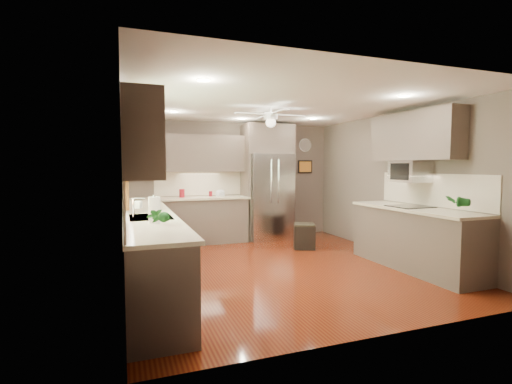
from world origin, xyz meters
TOP-DOWN VIEW (x-y plane):
  - floor at (0.00, 0.00)m, footprint 5.00×5.00m
  - ceiling at (0.00, 0.00)m, footprint 5.00×5.00m
  - wall_back at (0.00, 2.50)m, footprint 4.50×0.00m
  - wall_front at (0.00, -2.50)m, footprint 4.50×0.00m
  - wall_left at (-2.25, 0.00)m, footprint 0.00×5.00m
  - wall_right at (2.25, 0.00)m, footprint 0.00×5.00m
  - canister_a at (-1.13, 2.24)m, footprint 0.14×0.14m
  - canister_d at (-0.55, 2.21)m, footprint 0.09×0.09m
  - soap_bottle at (-2.06, -0.00)m, footprint 0.12×0.12m
  - potted_plant_left at (-1.95, -1.69)m, footprint 0.19×0.16m
  - potted_plant_right at (1.90, -1.56)m, footprint 0.21×0.20m
  - bowl at (-0.35, 2.18)m, footprint 0.29×0.29m
  - left_run at (-1.95, 0.15)m, footprint 0.65×4.70m
  - back_run at (-0.72, 2.20)m, footprint 1.85×0.65m
  - uppers at (-0.74, 0.71)m, footprint 4.50×4.70m
  - window at (-2.22, -0.50)m, footprint 0.05×1.12m
  - sink at (-1.93, -0.50)m, footprint 0.50×0.70m
  - refrigerator at (0.70, 2.16)m, footprint 1.06×0.75m
  - right_run at (1.93, -0.80)m, footprint 0.70×2.20m
  - microwave at (2.03, -0.55)m, footprint 0.43×0.55m
  - ceiling_fan at (-0.00, 0.30)m, footprint 1.18×1.18m
  - recessed_lights at (-0.04, 0.40)m, footprint 2.84×3.14m
  - wall_clock at (1.75, 2.48)m, footprint 0.30×0.03m
  - framed_print at (1.75, 2.48)m, footprint 0.36×0.03m
  - stool at (0.98, 1.00)m, footprint 0.51×0.51m
  - paper_towel at (-1.92, -1.06)m, footprint 0.13×0.13m

SIDE VIEW (x-z plane):
  - floor at x=0.00m, z-range 0.00..0.00m
  - stool at x=0.98m, z-range 0.00..0.47m
  - left_run at x=-1.95m, z-range -0.24..1.21m
  - back_run at x=-0.72m, z-range -0.24..1.21m
  - right_run at x=1.93m, z-range -0.24..1.21m
  - sink at x=-1.93m, z-range 0.75..1.07m
  - bowl at x=-0.35m, z-range 0.94..1.00m
  - canister_d at x=-0.55m, z-range 0.95..1.05m
  - canister_a at x=-1.13m, z-range 0.93..1.11m
  - soap_bottle at x=-2.06m, z-range 0.94..1.15m
  - paper_towel at x=-1.92m, z-range 0.92..1.24m
  - potted_plant_right at x=1.90m, z-range 0.94..1.26m
  - potted_plant_left at x=-1.95m, z-range 0.94..1.26m
  - refrigerator at x=0.70m, z-range -0.04..2.41m
  - wall_back at x=0.00m, z-range -1.00..3.50m
  - wall_front at x=0.00m, z-range -1.00..3.50m
  - wall_left at x=-2.25m, z-range -1.25..3.75m
  - wall_right at x=2.25m, z-range -1.25..3.75m
  - microwave at x=2.03m, z-range 1.31..1.65m
  - framed_print at x=1.75m, z-range 1.40..1.70m
  - window at x=-2.22m, z-range 1.09..2.01m
  - uppers at x=-0.74m, z-range 1.39..2.35m
  - wall_clock at x=1.75m, z-range 1.90..2.20m
  - ceiling_fan at x=0.00m, z-range 2.17..2.49m
  - recessed_lights at x=-0.04m, z-range 2.49..2.50m
  - ceiling at x=0.00m, z-range 2.50..2.50m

